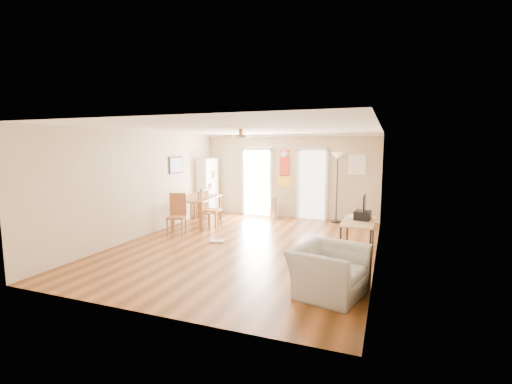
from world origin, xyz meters
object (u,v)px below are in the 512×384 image
at_px(dining_table, 198,211).
at_px(armchair, 329,271).
at_px(wastebasket_a, 331,247).
at_px(bookshelf, 208,187).
at_px(torchiere_lamp, 337,188).
at_px(trash_can, 274,207).
at_px(computer_desk, 358,237).
at_px(dining_chair_right_b, 209,210).
at_px(printer, 363,215).
at_px(dining_chair_near, 176,215).
at_px(dining_chair_right_a, 212,208).

xyz_separation_m(dining_table, armchair, (4.30, -3.56, -0.03)).
relative_size(wastebasket_a, armchair, 0.28).
distance_m(bookshelf, torchiere_lamp, 4.09).
relative_size(trash_can, computer_desk, 0.53).
xyz_separation_m(bookshelf, dining_chair_right_b, (0.95, -1.70, -0.42)).
relative_size(printer, wastebasket_a, 1.18).
distance_m(dining_table, trash_can, 2.40).
relative_size(dining_chair_near, wastebasket_a, 3.39).
xyz_separation_m(dining_table, wastebasket_a, (4.03, -1.57, -0.24)).
xyz_separation_m(dining_chair_near, trash_can, (1.66, 2.90, -0.18)).
xyz_separation_m(dining_chair_right_a, trash_can, (1.24, 1.80, -0.20)).
bearing_deg(torchiere_lamp, dining_chair_near, -140.16).
relative_size(computer_desk, wastebasket_a, 4.18).
xyz_separation_m(bookshelf, armchair, (4.70, -4.88, -0.56)).
bearing_deg(dining_chair_right_b, dining_chair_right_a, 12.44).
distance_m(dining_chair_right_a, torchiere_lamp, 3.67).
bearing_deg(armchair, dining_chair_right_b, 64.24).
distance_m(bookshelf, armchair, 6.80).
height_order(dining_chair_near, trash_can, dining_chair_near).
distance_m(dining_chair_right_b, armchair, 4.92).
relative_size(dining_chair_right_a, dining_chair_right_b, 1.07).
bearing_deg(dining_chair_right_b, dining_table, 68.37).
relative_size(dining_chair_near, torchiere_lamp, 0.51).
bearing_deg(dining_chair_right_a, dining_table, 67.70).
relative_size(dining_chair_right_a, armchair, 0.96).
height_order(dining_chair_right_a, armchair, dining_chair_right_a).
relative_size(bookshelf, armchair, 1.66).
distance_m(bookshelf, dining_chair_near, 2.70).
bearing_deg(printer, dining_chair_right_b, 177.67).
distance_m(dining_chair_right_a, armchair, 5.04).
bearing_deg(printer, wastebasket_a, -132.13).
xyz_separation_m(dining_chair_near, wastebasket_a, (3.90, -0.27, -0.37)).
bearing_deg(computer_desk, dining_chair_near, -179.30).
xyz_separation_m(dining_chair_right_b, computer_desk, (3.98, -0.87, -0.16)).
distance_m(dining_chair_right_a, trash_can, 2.19).
bearing_deg(wastebasket_a, dining_table, 158.76).
height_order(bookshelf, computer_desk, bookshelf).
height_order(bookshelf, wastebasket_a, bookshelf).
height_order(dining_chair_right_b, armchair, dining_chair_right_b).
distance_m(dining_table, printer, 4.74).
bearing_deg(armchair, wastebasket_a, 22.24).
bearing_deg(printer, dining_table, 174.39).
bearing_deg(armchair, dining_chair_near, 76.09).
relative_size(bookshelf, printer, 5.08).
relative_size(torchiere_lamp, printer, 5.67).
xyz_separation_m(dining_chair_right_a, dining_chair_right_b, (0.00, -0.18, -0.03)).
relative_size(dining_table, wastebasket_a, 5.13).
bearing_deg(armchair, computer_desk, 8.91).
relative_size(dining_chair_right_b, trash_can, 1.47).
distance_m(bookshelf, computer_desk, 5.58).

